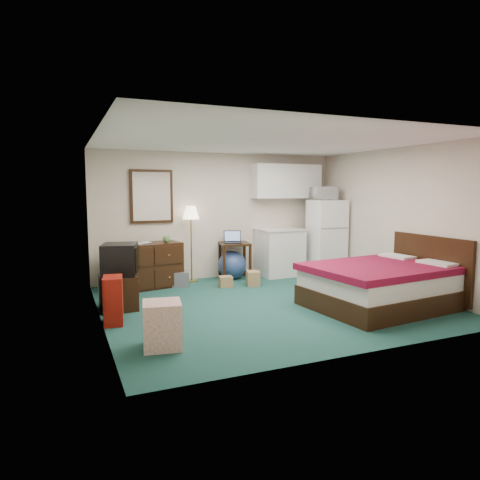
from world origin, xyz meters
name	(u,v)px	position (x,y,z in m)	size (l,w,h in m)	color
floor	(268,303)	(0.00, 0.00, 0.00)	(5.00, 4.50, 0.01)	#1B4744
ceiling	(270,141)	(0.00, 0.00, 2.50)	(5.00, 4.50, 0.01)	beige
walls	(269,224)	(0.00, 0.00, 1.25)	(5.01, 4.51, 2.50)	beige
mirror	(152,196)	(-1.35, 2.22, 1.65)	(0.80, 0.06, 1.00)	white
upper_cabinets	(286,181)	(1.45, 2.08, 1.95)	(1.50, 0.35, 0.70)	white
headboard	(430,267)	(2.46, -0.84, 0.55)	(0.06, 1.56, 1.00)	black
dresser	(148,266)	(-1.53, 1.83, 0.41)	(1.20, 0.54, 0.82)	black
floor_lamp	(191,244)	(-0.64, 2.05, 0.73)	(0.32, 0.32, 1.46)	gold
desk	(235,261)	(0.22, 1.93, 0.37)	(0.58, 0.58, 0.73)	black
exercise_ball	(232,265)	(0.17, 1.96, 0.28)	(0.56, 0.56, 0.56)	navy
kitchen_counter	(280,253)	(1.23, 1.91, 0.47)	(0.86, 0.66, 0.94)	white
fridge	(326,238)	(2.13, 1.57, 0.78)	(0.64, 0.64, 1.57)	white
bed	(379,286)	(1.44, -0.84, 0.32)	(2.00, 1.56, 0.64)	maroon
tv_stand	(118,292)	(-2.21, 0.59, 0.26)	(0.51, 0.56, 0.51)	black
suitcase	(113,300)	(-2.35, -0.11, 0.32)	(0.24, 0.39, 0.64)	#590F06
retail_box	(162,325)	(-1.95, -1.22, 0.26)	(0.42, 0.42, 0.53)	white
file_bin	(178,279)	(-0.99, 1.75, 0.14)	(0.39, 0.29, 0.27)	#585861
cardboard_box_a	(226,282)	(-0.20, 1.34, 0.10)	(0.23, 0.20, 0.20)	#886748
cardboard_box_b	(253,278)	(0.30, 1.23, 0.14)	(0.23, 0.27, 0.27)	#886748
laptop	(233,237)	(0.16, 1.87, 0.85)	(0.34, 0.28, 0.23)	black
crt_tv	(120,259)	(-2.16, 0.63, 0.74)	(0.51, 0.54, 0.47)	black
microwave	(324,192)	(2.06, 1.60, 1.73)	(0.49, 0.27, 0.33)	white
book_a	(132,238)	(-1.81, 1.75, 0.94)	(0.18, 0.02, 0.24)	#886748
book_b	(142,238)	(-1.62, 1.85, 0.92)	(0.15, 0.02, 0.21)	#886748
mug	(167,239)	(-1.17, 1.82, 0.88)	(0.13, 0.11, 0.13)	#579147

